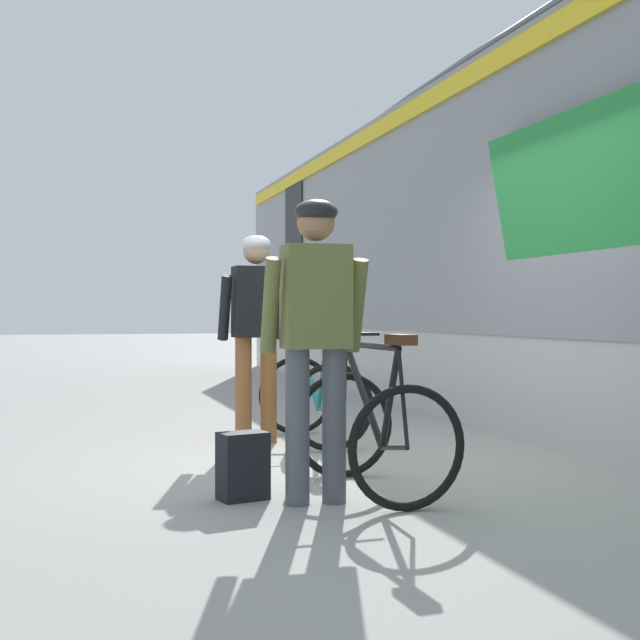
{
  "coord_description": "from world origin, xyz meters",
  "views": [
    {
      "loc": [
        -2.27,
        -6.05,
        1.11
      ],
      "look_at": [
        -0.32,
        0.52,
        1.05
      ],
      "focal_mm": 48.41,
      "sensor_mm": 36.0,
      "label": 1
    }
  ],
  "objects_px": {
    "bicycle_far_black": "(373,428)",
    "bicycle_near_teal": "(313,395)",
    "cyclist_far_in_olive": "(316,322)",
    "cyclist_near_in_dark": "(256,319)",
    "backpack_on_platform": "(243,466)",
    "train_car": "(637,224)"
  },
  "relations": [
    {
      "from": "cyclist_near_in_dark",
      "to": "backpack_on_platform",
      "type": "distance_m",
      "value": 2.37
    },
    {
      "from": "cyclist_far_in_olive",
      "to": "backpack_on_platform",
      "type": "bearing_deg",
      "value": 150.13
    },
    {
      "from": "bicycle_near_teal",
      "to": "cyclist_far_in_olive",
      "type": "bearing_deg",
      "value": -105.77
    },
    {
      "from": "bicycle_near_teal",
      "to": "train_car",
      "type": "bearing_deg",
      "value": 1.17
    },
    {
      "from": "train_car",
      "to": "cyclist_far_in_olive",
      "type": "xyz_separation_m",
      "value": [
        -3.92,
        -2.33,
        -0.91
      ]
    },
    {
      "from": "bicycle_near_teal",
      "to": "bicycle_far_black",
      "type": "distance_m",
      "value": 2.11
    },
    {
      "from": "cyclist_far_in_olive",
      "to": "bicycle_far_black",
      "type": "relative_size",
      "value": 1.6
    },
    {
      "from": "cyclist_far_in_olive",
      "to": "bicycle_near_teal",
      "type": "distance_m",
      "value": 2.44
    },
    {
      "from": "train_car",
      "to": "cyclist_far_in_olive",
      "type": "height_order",
      "value": "train_car"
    },
    {
      "from": "cyclist_near_in_dark",
      "to": "bicycle_near_teal",
      "type": "distance_m",
      "value": 0.81
    },
    {
      "from": "cyclist_near_in_dark",
      "to": "bicycle_near_teal",
      "type": "xyz_separation_m",
      "value": [
        0.48,
        -0.1,
        -0.65
      ]
    },
    {
      "from": "bicycle_far_black",
      "to": "backpack_on_platform",
      "type": "distance_m",
      "value": 0.82
    },
    {
      "from": "bicycle_far_black",
      "to": "cyclist_far_in_olive",
      "type": "bearing_deg",
      "value": -158.2
    },
    {
      "from": "bicycle_far_black",
      "to": "backpack_on_platform",
      "type": "relative_size",
      "value": 2.75
    },
    {
      "from": "cyclist_far_in_olive",
      "to": "bicycle_near_teal",
      "type": "relative_size",
      "value": 1.63
    },
    {
      "from": "train_car",
      "to": "cyclist_near_in_dark",
      "type": "distance_m",
      "value": 3.87
    },
    {
      "from": "cyclist_near_in_dark",
      "to": "backpack_on_platform",
      "type": "relative_size",
      "value": 4.4
    },
    {
      "from": "bicycle_far_black",
      "to": "bicycle_near_teal",
      "type": "bearing_deg",
      "value": 83.8
    },
    {
      "from": "cyclist_far_in_olive",
      "to": "bicycle_far_black",
      "type": "distance_m",
      "value": 0.79
    },
    {
      "from": "cyclist_near_in_dark",
      "to": "bicycle_far_black",
      "type": "height_order",
      "value": "cyclist_near_in_dark"
    },
    {
      "from": "cyclist_far_in_olive",
      "to": "backpack_on_platform",
      "type": "distance_m",
      "value": 0.96
    },
    {
      "from": "train_car",
      "to": "bicycle_near_teal",
      "type": "xyz_separation_m",
      "value": [
        -3.28,
        -0.07,
        -1.56
      ]
    }
  ]
}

